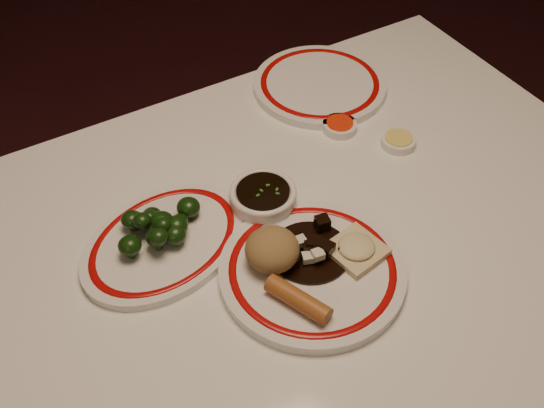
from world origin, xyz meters
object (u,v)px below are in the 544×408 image
at_px(dining_table, 302,278).
at_px(broccoli_plate, 164,242).
at_px(main_plate, 312,271).
at_px(spring_roll, 298,299).
at_px(rice_mound, 272,249).
at_px(broccoli_pile, 160,226).
at_px(fried_wonton, 356,249).
at_px(stirfry_heap, 311,248).
at_px(soy_bowl, 263,200).

height_order(dining_table, broccoli_plate, broccoli_plate).
height_order(main_plate, spring_roll, spring_roll).
relative_size(main_plate, rice_mound, 4.05).
xyz_separation_m(dining_table, spring_roll, (-0.08, -0.11, 0.12)).
distance_m(main_plate, broccoli_pile, 0.25).
relative_size(dining_table, spring_roll, 11.68).
distance_m(fried_wonton, stirfry_heap, 0.07).
bearing_deg(main_plate, spring_roll, -139.68).
bearing_deg(spring_roll, soy_bowl, 51.08).
distance_m(broccoli_plate, soy_bowl, 0.18).
distance_m(broccoli_plate, broccoli_pile, 0.03).
distance_m(dining_table, rice_mound, 0.16).
bearing_deg(soy_bowl, dining_table, -78.90).
bearing_deg(fried_wonton, stirfry_heap, 147.89).
distance_m(spring_roll, fried_wonton, 0.13).
relative_size(broccoli_pile, soy_bowl, 1.38).
height_order(spring_roll, broccoli_pile, broccoli_pile).
height_order(rice_mound, spring_roll, rice_mound).
distance_m(spring_roll, broccoli_plate, 0.25).
bearing_deg(broccoli_plate, stirfry_heap, -37.39).
relative_size(dining_table, broccoli_plate, 3.56).
relative_size(main_plate, broccoli_plate, 0.99).
bearing_deg(dining_table, broccoli_plate, 151.61).
relative_size(fried_wonton, broccoli_pile, 0.60).
xyz_separation_m(fried_wonton, soy_bowl, (-0.07, 0.17, -0.01)).
height_order(stirfry_heap, broccoli_plate, stirfry_heap).
distance_m(spring_roll, soy_bowl, 0.22).
distance_m(rice_mound, stirfry_heap, 0.07).
height_order(dining_table, broccoli_pile, broccoli_pile).
bearing_deg(stirfry_heap, rice_mound, 168.25).
bearing_deg(spring_roll, fried_wonton, -5.84).
distance_m(fried_wonton, soy_bowl, 0.18).
height_order(main_plate, soy_bowl, soy_bowl).
xyz_separation_m(spring_roll, broccoli_pile, (-0.11, 0.22, 0.01)).
height_order(dining_table, rice_mound, rice_mound).
xyz_separation_m(rice_mound, broccoli_plate, (-0.12, 0.13, -0.04)).
height_order(spring_roll, broccoli_plate, spring_roll).
xyz_separation_m(spring_roll, soy_bowl, (0.06, 0.21, -0.01)).
relative_size(main_plate, broccoli_pile, 2.23).
xyz_separation_m(dining_table, broccoli_pile, (-0.19, 0.11, 0.13)).
distance_m(rice_mound, fried_wonton, 0.13).
distance_m(main_plate, stirfry_heap, 0.04).
xyz_separation_m(fried_wonton, stirfry_heap, (-0.06, 0.04, -0.00)).
bearing_deg(broccoli_pile, dining_table, -30.15).
relative_size(dining_table, rice_mound, 14.52).
relative_size(rice_mound, stirfry_heap, 0.66).
xyz_separation_m(fried_wonton, broccoli_pile, (-0.24, 0.18, 0.01)).
height_order(fried_wonton, soy_bowl, same).
bearing_deg(main_plate, soy_bowl, 87.53).
xyz_separation_m(main_plate, stirfry_heap, (0.01, 0.03, 0.02)).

